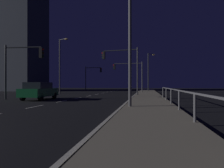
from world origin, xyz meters
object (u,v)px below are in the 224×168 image
object	(u,v)px
traffic_light_mid_right	(23,61)
street_lamp_median	(126,27)
traffic_light_near_right	(122,62)
traffic_light_far_center	(129,70)
street_lamp_mid_block	(149,68)
traffic_light_near_left	(93,74)
street_lamp_corner	(61,61)
car	(39,91)

from	to	relation	value
traffic_light_mid_right	street_lamp_median	size ratio (longest dim) A/B	0.69
traffic_light_near_right	traffic_light_mid_right	distance (m)	11.09
traffic_light_far_center	street_lamp_mid_block	world-z (taller)	street_lamp_mid_block
traffic_light_near_left	traffic_light_mid_right	distance (m)	25.62
street_lamp_mid_block	street_lamp_corner	size ratio (longest dim) A/B	0.88
street_lamp_corner	street_lamp_mid_block	bearing A→B (deg)	39.76
traffic_light_near_right	street_lamp_mid_block	bearing A→B (deg)	77.37
car	traffic_light_near_left	xyz separation A→B (m)	(-1.84, 25.52, 2.86)
traffic_light_near_right	traffic_light_far_center	bearing A→B (deg)	90.10
traffic_light_far_center	traffic_light_near_right	distance (m)	10.27
traffic_light_mid_right	street_lamp_mid_block	distance (m)	25.85
traffic_light_near_left	street_lamp_corner	xyz separation A→B (m)	(-1.31, -13.64, 1.21)
traffic_light_near_left	street_lamp_median	world-z (taller)	street_lamp_median
traffic_light_near_left	traffic_light_mid_right	xyz separation A→B (m)	(0.25, -25.62, -0.15)
traffic_light_mid_right	traffic_light_far_center	bearing A→B (deg)	65.14
traffic_light_near_left	street_lamp_median	size ratio (longest dim) A/B	0.72
street_lamp_median	traffic_light_far_center	bearing A→B (deg)	94.39
traffic_light_far_center	street_lamp_corner	size ratio (longest dim) A/B	0.61
traffic_light_near_right	street_lamp_median	xyz separation A→B (m)	(1.77, -13.09, 0.43)
car	traffic_light_near_right	xyz separation A→B (m)	(6.62, 7.33, 3.30)
car	street_lamp_corner	xyz separation A→B (m)	(-3.15, 11.88, 4.07)
street_lamp_corner	traffic_light_mid_right	bearing A→B (deg)	-82.59
traffic_light_far_center	street_lamp_median	bearing A→B (deg)	-85.61
traffic_light_far_center	traffic_light_near_left	size ratio (longest dim) A/B	0.97
car	street_lamp_mid_block	distance (m)	25.32
traffic_light_near_right	street_lamp_mid_block	xyz separation A→B (m)	(3.49, 15.60, 0.36)
street_lamp_mid_block	street_lamp_corner	distance (m)	17.27
traffic_light_mid_right	street_lamp_mid_block	size ratio (longest dim) A/B	0.69
car	traffic_light_near_right	distance (m)	10.41
traffic_light_far_center	street_lamp_median	world-z (taller)	street_lamp_median
traffic_light_far_center	street_lamp_corner	xyz separation A→B (m)	(-9.76, -5.71, 1.12)
traffic_light_near_left	traffic_light_near_right	distance (m)	20.07
traffic_light_near_left	street_lamp_corner	bearing A→B (deg)	-95.48
traffic_light_near_right	traffic_light_mid_right	xyz separation A→B (m)	(-8.22, -7.43, -0.59)
traffic_light_near_left	street_lamp_mid_block	world-z (taller)	street_lamp_mid_block
traffic_light_near_left	street_lamp_median	bearing A→B (deg)	-71.87
traffic_light_near_left	traffic_light_mid_right	size ratio (longest dim) A/B	1.04
traffic_light_far_center	street_lamp_mid_block	size ratio (longest dim) A/B	0.69
traffic_light_near_right	street_lamp_mid_block	world-z (taller)	street_lamp_mid_block
car	traffic_light_far_center	xyz separation A→B (m)	(6.60, 17.59, 2.95)
street_lamp_mid_block	traffic_light_mid_right	bearing A→B (deg)	-116.96
traffic_light_mid_right	street_lamp_median	bearing A→B (deg)	-29.52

